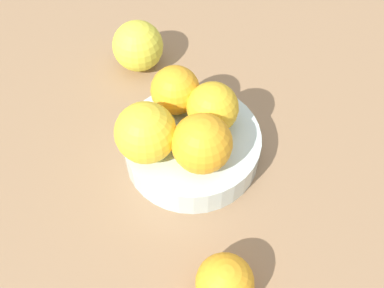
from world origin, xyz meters
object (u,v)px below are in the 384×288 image
(orange_in_bowl_1, at_px, (175,90))
(orange_loose_1, at_px, (138,46))
(orange_loose_0, at_px, (225,282))
(orange_in_bowl_2, at_px, (146,133))
(fruit_bowl, at_px, (192,146))
(orange_in_bowl_3, at_px, (213,108))
(orange_in_bowl_0, at_px, (202,143))

(orange_in_bowl_1, xyz_separation_m, orange_loose_1, (-0.11, -0.08, -0.04))
(orange_in_bowl_1, xyz_separation_m, orange_loose_0, (0.22, 0.10, -0.04))
(orange_in_bowl_1, xyz_separation_m, orange_in_bowl_2, (0.08, -0.02, 0.01))
(fruit_bowl, distance_m, orange_in_bowl_2, 0.08)
(orange_loose_0, bearing_deg, orange_in_bowl_2, -141.23)
(orange_in_bowl_3, relative_size, orange_loose_0, 1.04)
(orange_in_bowl_1, height_order, orange_in_bowl_3, orange_in_bowl_3)
(orange_in_bowl_0, xyz_separation_m, orange_in_bowl_2, (-0.00, -0.07, 0.00))
(orange_in_bowl_0, xyz_separation_m, orange_in_bowl_3, (-0.06, 0.00, -0.00))
(orange_in_bowl_3, bearing_deg, orange_in_bowl_0, -3.81)
(orange_in_bowl_2, xyz_separation_m, orange_loose_1, (-0.19, -0.06, -0.04))
(orange_in_bowl_0, height_order, orange_loose_0, orange_in_bowl_0)
(orange_in_bowl_2, relative_size, orange_in_bowl_3, 1.14)
(orange_in_bowl_2, xyz_separation_m, orange_loose_0, (0.15, 0.12, -0.05))
(fruit_bowl, height_order, orange_loose_0, orange_loose_0)
(fruit_bowl, height_order, orange_in_bowl_2, orange_in_bowl_2)
(orange_in_bowl_1, relative_size, orange_loose_1, 0.84)
(orange_in_bowl_1, height_order, orange_in_bowl_2, orange_in_bowl_2)
(fruit_bowl, xyz_separation_m, orange_in_bowl_2, (0.03, -0.05, 0.06))
(fruit_bowl, xyz_separation_m, orange_loose_0, (0.18, 0.07, 0.01))
(fruit_bowl, bearing_deg, orange_loose_0, 20.63)
(orange_in_bowl_0, height_order, orange_loose_1, orange_in_bowl_0)
(fruit_bowl, xyz_separation_m, orange_in_bowl_0, (0.03, 0.02, 0.06))
(orange_in_bowl_2, height_order, orange_loose_1, orange_in_bowl_2)
(orange_in_bowl_2, bearing_deg, orange_loose_1, -162.33)
(orange_in_bowl_3, height_order, orange_loose_1, orange_in_bowl_3)
(orange_in_bowl_0, distance_m, orange_in_bowl_3, 0.06)
(orange_in_bowl_1, relative_size, orange_in_bowl_2, 0.85)
(fruit_bowl, height_order, orange_loose_1, orange_loose_1)
(orange_in_bowl_0, relative_size, orange_in_bowl_1, 1.13)
(orange_in_bowl_0, height_order, orange_in_bowl_2, orange_in_bowl_2)
(fruit_bowl, bearing_deg, orange_in_bowl_1, -146.80)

